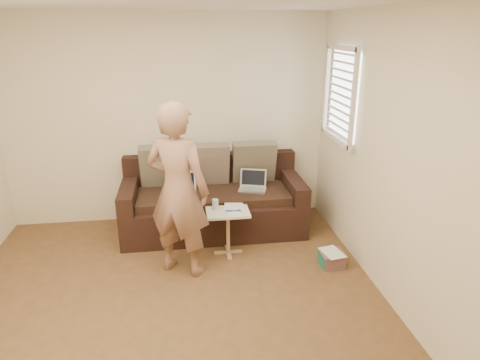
{
  "coord_description": "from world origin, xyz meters",
  "views": [
    {
      "loc": [
        0.16,
        -3.1,
        2.42
      ],
      "look_at": [
        0.8,
        1.4,
        0.78
      ],
      "focal_mm": 31.95,
      "sensor_mm": 36.0,
      "label": 1
    }
  ],
  "objects_px": {
    "drinking_glass": "(215,204)",
    "striped_box": "(332,259)",
    "sofa": "(213,198)",
    "laptop_silver": "(252,190)",
    "side_table": "(228,232)",
    "person": "(178,191)",
    "laptop_white": "(181,196)"
  },
  "relations": [
    {
      "from": "drinking_glass",
      "to": "striped_box",
      "type": "height_order",
      "value": "drinking_glass"
    },
    {
      "from": "laptop_silver",
      "to": "striped_box",
      "type": "xyz_separation_m",
      "value": [
        0.7,
        -0.99,
        -0.44
      ]
    },
    {
      "from": "side_table",
      "to": "person",
      "type": "bearing_deg",
      "value": -151.24
    },
    {
      "from": "sofa",
      "to": "person",
      "type": "bearing_deg",
      "value": -114.34
    },
    {
      "from": "laptop_silver",
      "to": "drinking_glass",
      "type": "distance_m",
      "value": 0.71
    },
    {
      "from": "sofa",
      "to": "person",
      "type": "relative_size",
      "value": 1.23
    },
    {
      "from": "sofa",
      "to": "laptop_white",
      "type": "height_order",
      "value": "sofa"
    },
    {
      "from": "side_table",
      "to": "striped_box",
      "type": "bearing_deg",
      "value": -21.68
    },
    {
      "from": "sofa",
      "to": "drinking_glass",
      "type": "xyz_separation_m",
      "value": [
        -0.02,
        -0.56,
        0.15
      ]
    },
    {
      "from": "sofa",
      "to": "side_table",
      "type": "bearing_deg",
      "value": -79.97
    },
    {
      "from": "sofa",
      "to": "person",
      "type": "distance_m",
      "value": 1.11
    },
    {
      "from": "drinking_glass",
      "to": "person",
      "type": "bearing_deg",
      "value": -138.13
    },
    {
      "from": "laptop_silver",
      "to": "striped_box",
      "type": "height_order",
      "value": "laptop_silver"
    },
    {
      "from": "striped_box",
      "to": "laptop_silver",
      "type": "bearing_deg",
      "value": 125.1
    },
    {
      "from": "person",
      "to": "striped_box",
      "type": "distance_m",
      "value": 1.79
    },
    {
      "from": "laptop_silver",
      "to": "striped_box",
      "type": "bearing_deg",
      "value": -37.23
    },
    {
      "from": "striped_box",
      "to": "drinking_glass",
      "type": "bearing_deg",
      "value": 157.78
    },
    {
      "from": "laptop_silver",
      "to": "laptop_white",
      "type": "bearing_deg",
      "value": -158.09
    },
    {
      "from": "drinking_glass",
      "to": "striped_box",
      "type": "distance_m",
      "value": 1.39
    },
    {
      "from": "laptop_white",
      "to": "person",
      "type": "bearing_deg",
      "value": -88.65
    },
    {
      "from": "person",
      "to": "drinking_glass",
      "type": "relative_size",
      "value": 14.93
    },
    {
      "from": "sofa",
      "to": "drinking_glass",
      "type": "distance_m",
      "value": 0.58
    },
    {
      "from": "side_table",
      "to": "laptop_silver",
      "type": "bearing_deg",
      "value": 57.14
    },
    {
      "from": "sofa",
      "to": "laptop_silver",
      "type": "height_order",
      "value": "sofa"
    },
    {
      "from": "person",
      "to": "side_table",
      "type": "height_order",
      "value": "person"
    },
    {
      "from": "laptop_white",
      "to": "side_table",
      "type": "distance_m",
      "value": 0.76
    },
    {
      "from": "side_table",
      "to": "striped_box",
      "type": "distance_m",
      "value": 1.16
    },
    {
      "from": "person",
      "to": "side_table",
      "type": "distance_m",
      "value": 0.87
    },
    {
      "from": "sofa",
      "to": "striped_box",
      "type": "relative_size",
      "value": 8.79
    },
    {
      "from": "sofa",
      "to": "side_table",
      "type": "xyz_separation_m",
      "value": [
        0.11,
        -0.62,
        -0.17
      ]
    },
    {
      "from": "laptop_white",
      "to": "side_table",
      "type": "height_order",
      "value": "laptop_white"
    },
    {
      "from": "laptop_white",
      "to": "drinking_glass",
      "type": "bearing_deg",
      "value": -46.96
    }
  ]
}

